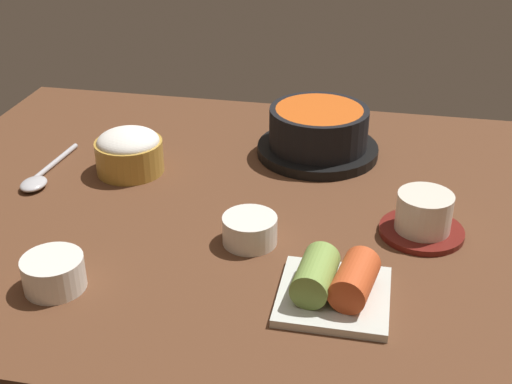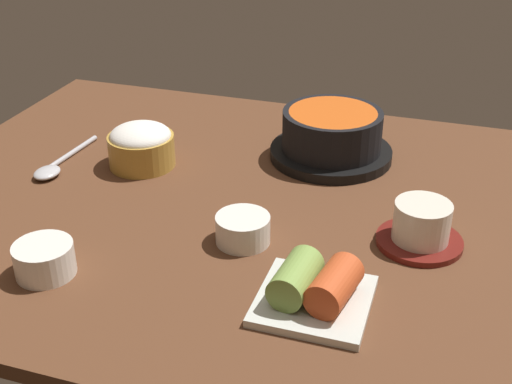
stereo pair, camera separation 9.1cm
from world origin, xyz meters
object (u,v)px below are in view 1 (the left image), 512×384
object	(u,v)px
tea_cup_with_saucer	(423,216)
kimchi_plate	(335,284)
stone_pot	(318,133)
spoon	(40,178)
banchan_cup_center	(250,229)
rice_bowl	(129,151)
side_bowl_near	(54,272)

from	to	relation	value
tea_cup_with_saucer	kimchi_plate	distance (cm)	18.73
stone_pot	kimchi_plate	size ratio (longest dim) A/B	1.56
spoon	banchan_cup_center	bearing A→B (deg)	-16.41
tea_cup_with_saucer	spoon	size ratio (longest dim) A/B	0.66
rice_bowl	kimchi_plate	bearing A→B (deg)	-37.45
banchan_cup_center	stone_pot	bearing A→B (deg)	79.09
kimchi_plate	spoon	bearing A→B (deg)	156.56
rice_bowl	side_bowl_near	xyz separation A→B (cm)	(2.05, -29.51, -1.31)
stone_pot	side_bowl_near	xyz separation A→B (cm)	(-25.08, -41.04, -1.69)
banchan_cup_center	kimchi_plate	world-z (taller)	kimchi_plate
rice_bowl	tea_cup_with_saucer	size ratio (longest dim) A/B	0.93
spoon	rice_bowl	bearing A→B (deg)	26.33
side_bowl_near	stone_pot	bearing A→B (deg)	58.57
tea_cup_with_saucer	side_bowl_near	bearing A→B (deg)	-154.14
stone_pot	kimchi_plate	distance (cm)	37.68
banchan_cup_center	side_bowl_near	world-z (taller)	side_bowl_near
stone_pot	kimchi_plate	world-z (taller)	stone_pot
rice_bowl	spoon	distance (cm)	13.62
rice_bowl	side_bowl_near	bearing A→B (deg)	-86.04
stone_pot	spoon	distance (cm)	42.91
banchan_cup_center	kimchi_plate	distance (cm)	15.11
stone_pot	banchan_cup_center	bearing A→B (deg)	-100.91
spoon	side_bowl_near	bearing A→B (deg)	-59.32
stone_pot	kimchi_plate	bearing A→B (deg)	-80.39
spoon	kimchi_plate	bearing A→B (deg)	-23.44
banchan_cup_center	side_bowl_near	distance (cm)	24.04
tea_cup_with_saucer	banchan_cup_center	size ratio (longest dim) A/B	1.57
stone_pot	rice_bowl	distance (cm)	29.47
kimchi_plate	rice_bowl	bearing A→B (deg)	142.55
banchan_cup_center	spoon	distance (cm)	35.25
banchan_cup_center	spoon	world-z (taller)	banchan_cup_center
side_bowl_near	rice_bowl	bearing A→B (deg)	93.96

